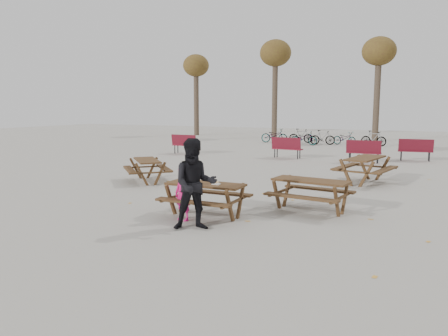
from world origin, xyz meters
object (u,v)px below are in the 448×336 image
at_px(food_tray, 216,184).
at_px(adult, 195,184).
at_px(picnic_table_east, 310,195).
at_px(picnic_table_far, 365,170).
at_px(child, 183,193).
at_px(picnic_table_north, 147,171).
at_px(soda_bottle, 197,181).
at_px(main_picnic_table, 205,191).

height_order(food_tray, adult, adult).
distance_m(picnic_table_east, picnic_table_far, 4.73).
bearing_deg(picnic_table_east, food_tray, -131.03).
height_order(child, adult, adult).
relative_size(child, picnic_table_north, 0.71).
bearing_deg(soda_bottle, picnic_table_east, 38.11).
height_order(child, picnic_table_north, child).
relative_size(adult, picnic_table_north, 1.08).
bearing_deg(food_tray, soda_bottle, -159.74).
bearing_deg(food_tray, main_picnic_table, 170.68).
height_order(main_picnic_table, soda_bottle, soda_bottle).
height_order(main_picnic_table, child, child).
xyz_separation_m(child, picnic_table_east, (2.35, 2.03, -0.23)).
bearing_deg(picnic_table_far, adult, 172.85).
bearing_deg(child, picnic_table_north, 149.13).
xyz_separation_m(main_picnic_table, soda_bottle, (-0.12, -0.20, 0.26)).
height_order(soda_bottle, picnic_table_far, soda_bottle).
relative_size(soda_bottle, child, 0.14).
distance_m(child, adult, 0.86).
relative_size(food_tray, soda_bottle, 1.06).
relative_size(picnic_table_north, picnic_table_far, 0.88).
bearing_deg(soda_bottle, child, -118.06).
distance_m(main_picnic_table, soda_bottle, 0.35).
bearing_deg(soda_bottle, adult, -63.09).
height_order(picnic_table_north, picnic_table_far, picnic_table_far).
bearing_deg(food_tray, picnic_table_east, 41.39).
bearing_deg(soda_bottle, food_tray, 20.26).
bearing_deg(soda_bottle, main_picnic_table, 59.27).
bearing_deg(food_tray, picnic_table_north, 141.67).
height_order(soda_bottle, adult, adult).
bearing_deg(main_picnic_table, adult, -73.56).
relative_size(food_tray, picnic_table_far, 0.09).
xyz_separation_m(picnic_table_north, picnic_table_far, (6.66, 2.90, 0.05)).
bearing_deg(food_tray, child, -141.17).
height_order(adult, picnic_table_far, adult).
bearing_deg(picnic_table_north, picnic_table_far, 69.24).
bearing_deg(adult, picnic_table_east, 22.21).
bearing_deg(main_picnic_table, picnic_table_east, 36.23).
distance_m(main_picnic_table, child, 0.59).
bearing_deg(picnic_table_east, child, -131.64).
xyz_separation_m(picnic_table_east, picnic_table_far, (0.65, 4.69, 0.04)).
bearing_deg(picnic_table_north, food_tray, 7.42).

